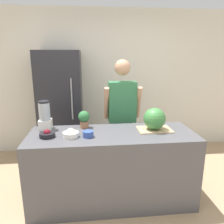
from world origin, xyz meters
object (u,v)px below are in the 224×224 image
object	(u,v)px
blender	(45,116)
bowl_small_blue	(88,134)
refrigerator	(61,106)
person	(122,117)
bowl_cream	(71,134)
potted_plant	(84,118)
bowl_cherries	(47,134)
watermelon	(155,119)

from	to	relation	value
blender	bowl_small_blue	bearing A→B (deg)	-31.88
refrigerator	blender	bearing A→B (deg)	-93.28
refrigerator	person	distance (m)	1.16
bowl_cream	bowl_small_blue	world-z (taller)	bowl_cream
bowl_cream	potted_plant	size ratio (longest dim) A/B	0.82
bowl_small_blue	blender	world-z (taller)	blender
refrigerator	bowl_small_blue	world-z (taller)	refrigerator
refrigerator	person	world-z (taller)	refrigerator
blender	bowl_cream	bearing A→B (deg)	-43.26
refrigerator	potted_plant	world-z (taller)	refrigerator
person	bowl_small_blue	distance (m)	0.92
bowl_cherries	potted_plant	xyz separation A→B (m)	(0.41, 0.29, 0.09)
watermelon	bowl_cream	size ratio (longest dim) A/B	1.50
person	watermelon	distance (m)	0.72
person	refrigerator	bearing A→B (deg)	146.63
watermelon	bowl_cream	distance (m)	1.01
person	blender	bearing A→B (deg)	-156.57
refrigerator	bowl_cream	xyz separation A→B (m)	(0.27, -1.40, 0.00)
bowl_cherries	blender	world-z (taller)	blender
person	bowl_small_blue	xyz separation A→B (m)	(-0.50, -0.77, 0.03)
potted_plant	watermelon	bearing A→B (deg)	-12.65
person	watermelon	bearing A→B (deg)	-64.37
person	bowl_cream	distance (m)	1.03
watermelon	bowl_small_blue	size ratio (longest dim) A/B	2.21
refrigerator	bowl_cream	bearing A→B (deg)	-79.02
bowl_small_blue	bowl_cream	bearing A→B (deg)	175.60
refrigerator	bowl_cherries	bearing A→B (deg)	-89.71
bowl_cream	blender	distance (m)	0.48
potted_plant	bowl_cream	bearing A→B (deg)	-114.70
refrigerator	watermelon	world-z (taller)	refrigerator
refrigerator	watermelon	xyz separation A→B (m)	(1.27, -1.27, 0.11)
person	watermelon	world-z (taller)	person
person	blender	world-z (taller)	person
bowl_cherries	bowl_small_blue	world-z (taller)	bowl_cherries
refrigerator	potted_plant	distance (m)	1.16
bowl_cherries	bowl_cream	distance (m)	0.27
watermelon	bowl_small_blue	distance (m)	0.83
watermelon	blender	xyz separation A→B (m)	(-1.33, 0.19, 0.02)
bowl_cream	blender	xyz separation A→B (m)	(-0.33, 0.31, 0.13)
bowl_small_blue	potted_plant	size ratio (longest dim) A/B	0.55
potted_plant	bowl_cherries	bearing A→B (deg)	-144.74
blender	watermelon	bearing A→B (deg)	-7.98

